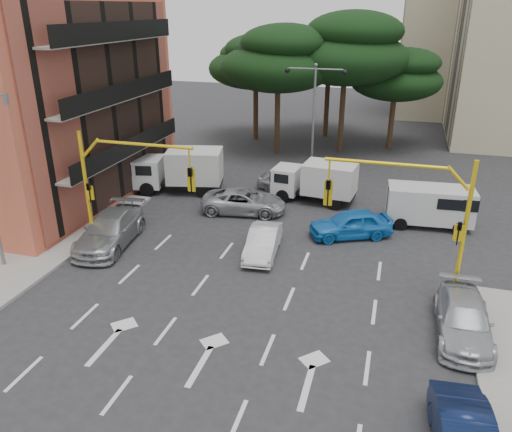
{
  "coord_description": "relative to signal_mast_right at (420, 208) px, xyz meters",
  "views": [
    {
      "loc": [
        5.65,
        -17.62,
        11.32
      ],
      "look_at": [
        -0.77,
        4.57,
        1.6
      ],
      "focal_mm": 35.0,
      "sensor_mm": 36.0,
      "label": 1
    }
  ],
  "objects": [
    {
      "name": "ground",
      "position": [
        -6.8,
        -1.99,
        -3.88
      ],
      "size": [
        120.0,
        120.0,
        0.0
      ],
      "primitive_type": "plane",
      "color": "#28282B",
      "rests_on": "ground"
    },
    {
      "name": "median_strip",
      "position": [
        -6.8,
        14.01,
        -3.81
      ],
      "size": [
        1.4,
        6.0,
        0.15
      ],
      "primitive_type": "cube",
      "color": "gray",
      "rests_on": "ground"
    },
    {
      "name": "apartment_orange",
      "position": [
        -24.76,
        6.01,
        2.97
      ],
      "size": [
        15.19,
        16.15,
        13.7
      ],
      "color": "#C55F3D",
      "rests_on": "ground"
    },
    {
      "name": "apartment_beige_far",
      "position": [
        6.15,
        42.01,
        4.47
      ],
      "size": [
        16.2,
        12.15,
        16.7
      ],
      "color": "beige",
      "rests_on": "ground"
    },
    {
      "name": "pine_left_near",
      "position": [
        -10.75,
        19.96,
        3.72
      ],
      "size": [
        9.15,
        9.15,
        10.23
      ],
      "color": "#382616",
      "rests_on": "ground"
    },
    {
      "name": "pine_center",
      "position": [
        -5.75,
        21.96,
        4.41
      ],
      "size": [
        9.98,
        9.98,
        11.16
      ],
      "color": "#382616",
      "rests_on": "ground"
    },
    {
      "name": "pine_left_far",
      "position": [
        -13.75,
        23.96,
        3.03
      ],
      "size": [
        8.32,
        8.32,
        9.3
      ],
      "color": "#382616",
      "rests_on": "ground"
    },
    {
      "name": "pine_right",
      "position": [
        -1.75,
        23.96,
        2.33
      ],
      "size": [
        7.49,
        7.49,
        8.37
      ],
      "color": "#382616",
      "rests_on": "ground"
    },
    {
      "name": "pine_back",
      "position": [
        -7.75,
        26.96,
        3.72
      ],
      "size": [
        9.15,
        9.15,
        10.23
      ],
      "color": "#382616",
      "rests_on": "ground"
    },
    {
      "name": "signal_mast_right",
      "position": [
        0.0,
        0.0,
        0.0
      ],
      "size": [
        5.79,
        0.37,
        6.0
      ],
      "color": "yellow",
      "rests_on": "ground"
    },
    {
      "name": "signal_mast_left",
      "position": [
        -13.61,
        0.0,
        0.0
      ],
      "size": [
        5.79,
        0.37,
        6.0
      ],
      "color": "yellow",
      "rests_on": "ground"
    },
    {
      "name": "street_lamp_center",
      "position": [
        -6.8,
        14.01,
        1.54
      ],
      "size": [
        4.16,
        0.36,
        7.77
      ],
      "color": "slate",
      "rests_on": "median_strip"
    },
    {
      "name": "car_white_hatch",
      "position": [
        -6.96,
        1.67,
        -3.23
      ],
      "size": [
        1.75,
        4.09,
        1.31
      ],
      "primitive_type": "imported",
      "rotation": [
        0.0,
        0.0,
        0.09
      ],
      "color": "silver",
      "rests_on": "ground"
    },
    {
      "name": "car_blue_compact",
      "position": [
        -3.05,
        4.91,
        -3.14
      ],
      "size": [
        4.67,
        3.41,
        1.48
      ],
      "primitive_type": "imported",
      "rotation": [
        0.0,
        0.0,
        -1.14
      ],
      "color": "blue",
      "rests_on": "ground"
    },
    {
      "name": "car_silver_wagon",
      "position": [
        -14.75,
        0.57,
        -3.08
      ],
      "size": [
        2.95,
        5.76,
        1.6
      ],
      "primitive_type": "imported",
      "rotation": [
        0.0,
        0.0,
        0.13
      ],
      "color": "#94989C",
      "rests_on": "ground"
    },
    {
      "name": "car_silver_cross_a",
      "position": [
        -9.48,
        6.6,
        -3.2
      ],
      "size": [
        5.19,
        2.91,
        1.37
      ],
      "primitive_type": "imported",
      "rotation": [
        0.0,
        0.0,
        1.7
      ],
      "color": "#A6A9AE",
      "rests_on": "ground"
    },
    {
      "name": "car_silver_cross_b",
      "position": [
        -7.86,
        11.01,
        -3.21
      ],
      "size": [
        4.09,
        1.98,
        1.35
      ],
      "primitive_type": "imported",
      "rotation": [
        0.0,
        0.0,
        1.47
      ],
      "color": "#A5A7AE",
      "rests_on": "ground"
    },
    {
      "name": "car_silver_parked",
      "position": [
        1.9,
        -2.63,
        -3.2
      ],
      "size": [
        1.94,
        4.7,
        1.36
      ],
      "primitive_type": "imported",
      "rotation": [
        0.0,
        0.0,
        0.01
      ],
      "color": "#ACAEB4",
      "rests_on": "ground"
    },
    {
      "name": "van_white",
      "position": [
        0.95,
        7.64,
        -2.74
      ],
      "size": [
        4.71,
        2.42,
        2.28
      ],
      "primitive_type": null,
      "rotation": [
        0.0,
        0.0,
        -1.49
      ],
      "color": "silver",
      "rests_on": "ground"
    },
    {
      "name": "box_truck_a",
      "position": [
        -14.63,
        8.94,
        -2.47
      ],
      "size": [
        6.14,
        3.64,
        2.83
      ],
      "primitive_type": null,
      "rotation": [
        0.0,
        0.0,
        1.8
      ],
      "color": "silver",
      "rests_on": "ground"
    },
    {
      "name": "box_truck_b",
      "position": [
        -5.8,
        9.59,
        -2.61
      ],
      "size": [
        5.38,
        2.68,
        2.55
      ],
      "primitive_type": null,
      "rotation": [
        0.0,
        0.0,
        1.47
      ],
      "color": "silver",
      "rests_on": "ground"
    }
  ]
}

